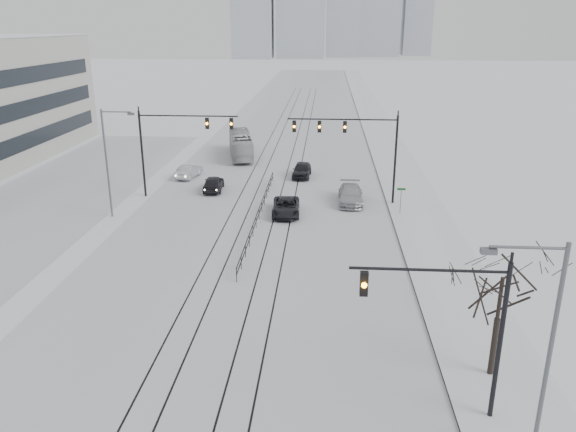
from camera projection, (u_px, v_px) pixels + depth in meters
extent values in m
cube|color=silver|center=(286.00, 146.00, 74.89)|extent=(22.00, 260.00, 0.02)
cube|color=silver|center=(388.00, 147.00, 73.98)|extent=(5.00, 260.00, 0.16)
cube|color=gray|center=(369.00, 146.00, 74.15)|extent=(0.10, 260.00, 0.12)
cube|color=silver|center=(54.00, 197.00, 52.61)|extent=(14.00, 60.00, 0.03)
cube|color=black|center=(245.00, 186.00, 56.18)|extent=(0.10, 180.00, 0.01)
cube|color=black|center=(259.00, 186.00, 56.09)|extent=(0.10, 180.00, 0.01)
cube|color=black|center=(283.00, 187.00, 55.93)|extent=(0.10, 180.00, 0.01)
cube|color=black|center=(297.00, 187.00, 55.84)|extent=(0.10, 180.00, 0.01)
cube|color=#A8AEB8|center=(343.00, 5.00, 270.14)|extent=(16.00, 16.00, 48.00)
cube|color=#A8AEB8|center=(417.00, 14.00, 284.04)|extent=(14.00, 14.00, 40.00)
cylinder|color=black|center=(500.00, 344.00, 21.99)|extent=(0.20, 0.20, 7.00)
cylinder|color=black|center=(429.00, 270.00, 21.18)|extent=(6.00, 0.12, 0.12)
cube|color=black|center=(364.00, 284.00, 21.55)|extent=(0.32, 0.24, 1.00)
sphere|color=orange|center=(364.00, 285.00, 21.42)|extent=(0.22, 0.22, 0.22)
cylinder|color=black|center=(395.00, 161.00, 49.25)|extent=(0.20, 0.20, 8.00)
cylinder|color=black|center=(342.00, 119.00, 48.39)|extent=(9.50, 0.12, 0.12)
cube|color=black|center=(294.00, 126.00, 48.88)|extent=(0.32, 0.24, 1.00)
sphere|color=orange|center=(294.00, 127.00, 48.74)|extent=(0.22, 0.22, 0.22)
cube|color=black|center=(319.00, 127.00, 48.73)|extent=(0.32, 0.24, 1.00)
sphere|color=orange|center=(319.00, 127.00, 48.60)|extent=(0.22, 0.22, 0.22)
cube|color=black|center=(345.00, 127.00, 48.59)|extent=(0.32, 0.24, 1.00)
sphere|color=orange|center=(345.00, 127.00, 48.46)|extent=(0.22, 0.22, 0.22)
cylinder|color=black|center=(142.00, 154.00, 51.70)|extent=(0.20, 0.20, 8.00)
cylinder|color=black|center=(188.00, 116.00, 50.24)|extent=(9.00, 0.12, 0.12)
cube|color=black|center=(231.00, 124.00, 50.19)|extent=(0.32, 0.24, 1.00)
sphere|color=orange|center=(231.00, 124.00, 50.06)|extent=(0.22, 0.22, 0.22)
cube|color=black|center=(207.00, 123.00, 50.34)|extent=(0.32, 0.24, 1.00)
sphere|color=orange|center=(207.00, 124.00, 50.21)|extent=(0.22, 0.22, 0.22)
cylinder|color=#595B60|center=(547.00, 367.00, 18.79)|extent=(0.16, 0.16, 9.00)
cylinder|color=#595B60|center=(528.00, 248.00, 17.48)|extent=(2.40, 0.10, 0.10)
cube|color=#595B60|center=(489.00, 251.00, 17.60)|extent=(0.50, 0.25, 0.18)
cylinder|color=#595B60|center=(107.00, 164.00, 45.94)|extent=(0.16, 0.16, 9.00)
cylinder|color=#595B60|center=(116.00, 112.00, 44.47)|extent=(2.40, 0.10, 0.10)
cube|color=#595B60|center=(131.00, 114.00, 44.44)|extent=(0.50, 0.25, 0.18)
cylinder|color=black|center=(493.00, 348.00, 25.42)|extent=(0.26, 0.26, 3.00)
cylinder|color=black|center=(499.00, 303.00, 24.69)|extent=(0.18, 0.18, 2.50)
cube|color=black|center=(259.00, 209.00, 46.28)|extent=(0.06, 24.00, 0.06)
cube|color=black|center=(259.00, 213.00, 46.41)|extent=(0.06, 24.00, 0.06)
cylinder|color=#595B60|center=(401.00, 202.00, 47.31)|extent=(0.06, 0.06, 2.40)
cube|color=#0C4C19|center=(401.00, 189.00, 46.95)|extent=(0.70, 0.04, 0.18)
imported|color=black|center=(213.00, 183.00, 54.42)|extent=(2.02, 4.45, 1.48)
imported|color=#A9AAB1|center=(189.00, 171.00, 59.10)|extent=(2.22, 4.36, 1.37)
imported|color=black|center=(286.00, 207.00, 47.60)|extent=(2.48, 5.01, 1.37)
imported|color=#B0B1B8|center=(350.00, 195.00, 50.63)|extent=(2.23, 5.38, 1.55)
imported|color=black|center=(302.00, 170.00, 59.35)|extent=(2.03, 4.58, 1.53)
imported|color=#B2B4B6|center=(241.00, 145.00, 68.23)|extent=(4.46, 10.74, 2.91)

